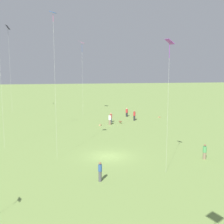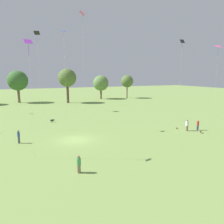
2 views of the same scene
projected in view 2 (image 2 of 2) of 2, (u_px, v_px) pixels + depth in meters
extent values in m
plane|color=#7A994C|center=(76.00, 140.00, 30.09)|extent=(240.00, 240.00, 0.00)
cylinder|color=brown|center=(19.00, 95.00, 69.51)|extent=(0.78, 0.78, 4.65)
sphere|color=#38662D|center=(18.00, 81.00, 68.71)|extent=(6.31, 6.31, 6.31)
cylinder|color=brown|center=(68.00, 94.00, 69.18)|extent=(0.77, 0.77, 5.79)
sphere|color=#516B33|center=(67.00, 78.00, 68.33)|extent=(5.67, 5.67, 5.67)
cylinder|color=brown|center=(101.00, 94.00, 80.81)|extent=(0.65, 0.65, 3.68)
sphere|color=#5B7F42|center=(101.00, 83.00, 80.14)|extent=(5.68, 5.68, 5.68)
cylinder|color=brown|center=(127.00, 92.00, 83.33)|extent=(0.42, 0.42, 4.66)
sphere|color=#516B33|center=(127.00, 81.00, 82.64)|extent=(4.63, 4.63, 4.63)
cylinder|color=#847056|center=(187.00, 128.00, 34.92)|extent=(0.51, 0.51, 0.84)
cylinder|color=white|center=(187.00, 123.00, 34.79)|extent=(0.60, 0.60, 0.73)
sphere|color=brown|center=(187.00, 120.00, 34.71)|extent=(0.24, 0.24, 0.24)
cylinder|color=#4C4C51|center=(19.00, 140.00, 28.59)|extent=(0.38, 0.38, 0.93)
cylinder|color=#2D5193|center=(18.00, 134.00, 28.46)|extent=(0.44, 0.44, 0.59)
sphere|color=brown|center=(18.00, 131.00, 28.39)|extent=(0.24, 0.24, 0.24)
cylinder|color=#333D5B|center=(198.00, 128.00, 35.29)|extent=(0.36, 0.36, 0.80)
cylinder|color=#B72D2D|center=(198.00, 123.00, 35.17)|extent=(0.42, 0.42, 0.69)
sphere|color=tan|center=(198.00, 121.00, 35.09)|extent=(0.24, 0.24, 0.24)
cylinder|color=#847056|center=(79.00, 169.00, 19.99)|extent=(0.49, 0.49, 0.77)
cylinder|color=#4C9956|center=(79.00, 162.00, 19.87)|extent=(0.58, 0.58, 0.65)
sphere|color=brown|center=(79.00, 157.00, 19.79)|extent=(0.24, 0.24, 0.24)
cube|color=#E54C99|center=(82.00, 13.00, 39.56)|extent=(0.96, 1.20, 0.76)
cylinder|color=green|center=(82.00, 20.00, 39.75)|extent=(0.04, 0.04, 1.56)
cylinder|color=silver|center=(83.00, 69.00, 41.25)|extent=(0.01, 0.01, 19.90)
cube|color=blue|center=(64.00, 31.00, 32.58)|extent=(0.78, 0.77, 0.19)
cylinder|color=#E54C99|center=(64.00, 35.00, 32.68)|extent=(0.04, 0.04, 0.71)
cylinder|color=silver|center=(65.00, 83.00, 33.88)|extent=(0.01, 0.01, 15.29)
cube|color=black|center=(37.00, 33.00, 50.70)|extent=(1.54, 1.43, 0.69)
cylinder|color=purple|center=(37.00, 38.00, 50.92)|extent=(0.04, 0.04, 1.74)
cylinder|color=silver|center=(39.00, 73.00, 52.27)|extent=(0.01, 0.01, 18.48)
cube|color=black|center=(182.00, 41.00, 54.27)|extent=(1.20, 0.82, 0.91)
cylinder|color=black|center=(182.00, 45.00, 54.44)|extent=(0.04, 0.04, 1.28)
cylinder|color=silver|center=(180.00, 76.00, 55.72)|extent=(0.01, 0.01, 17.08)
cube|color=purple|center=(28.00, 41.00, 21.43)|extent=(0.89, 0.79, 0.47)
cylinder|color=purple|center=(29.00, 50.00, 21.57)|extent=(0.04, 0.04, 1.22)
cylinder|color=silver|center=(32.00, 103.00, 22.46)|extent=(0.01, 0.01, 12.13)
cube|color=#E54C99|center=(219.00, 46.00, 40.41)|extent=(1.25, 1.17, 0.48)
cylinder|color=blue|center=(218.00, 52.00, 40.59)|extent=(0.04, 0.04, 1.50)
cylinder|color=silver|center=(215.00, 84.00, 41.60)|extent=(0.01, 0.01, 14.06)
cylinder|color=brown|center=(201.00, 131.00, 33.65)|extent=(0.54, 0.47, 0.24)
sphere|color=brown|center=(200.00, 131.00, 33.39)|extent=(0.22, 0.22, 0.22)
cylinder|color=brown|center=(201.00, 132.00, 33.69)|extent=(0.11, 0.11, 0.19)
cylinder|color=black|center=(52.00, 120.00, 41.28)|extent=(0.56, 0.41, 0.32)
sphere|color=black|center=(54.00, 120.00, 41.35)|extent=(0.29, 0.29, 0.29)
cylinder|color=black|center=(52.00, 122.00, 41.32)|extent=(0.15, 0.15, 0.20)
cube|color=#A58459|center=(176.00, 128.00, 36.24)|extent=(0.42, 0.42, 0.25)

